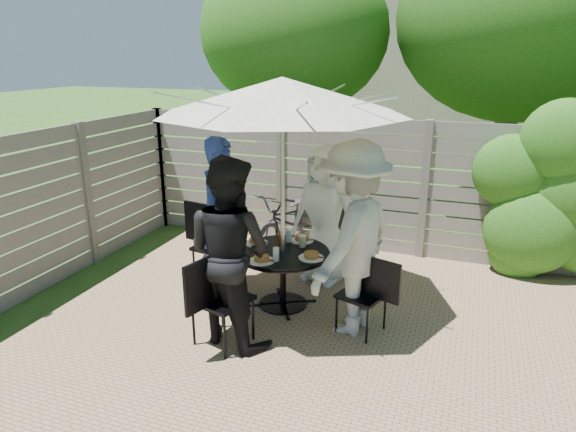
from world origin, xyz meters
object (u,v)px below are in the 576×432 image
(person_front, at_px, (230,252))
(plate_front, at_px, (262,259))
(chair_left, at_px, (217,261))
(syrup_jug, at_px, (281,241))
(chair_front, at_px, (222,318))
(glass_back, at_px, (289,236))
(chair_right, at_px, (362,310))
(coffee_cup, at_px, (302,241))
(plate_back, at_px, (302,239))
(umbrella, at_px, (282,96))
(bicycle, at_px, (291,220))
(chair_back, at_px, (329,257))
(plate_left, at_px, (256,242))
(glass_left, at_px, (257,242))
(plate_right, at_px, (311,256))
(patio_table, at_px, (283,268))
(person_left, at_px, (224,215))
(glass_front, at_px, (276,254))
(person_right, at_px, (353,240))
(person_back, at_px, (324,215))

(person_front, xyz_separation_m, plate_front, (0.13, 0.45, -0.23))
(plate_front, bearing_deg, chair_left, 144.08)
(syrup_jug, bearing_deg, person_front, -101.67)
(chair_front, xyz_separation_m, glass_back, (0.23, 1.21, 0.43))
(person_front, height_order, chair_right, person_front)
(syrup_jug, height_order, coffee_cup, syrup_jug)
(glass_back, bearing_deg, plate_back, 28.17)
(umbrella, xyz_separation_m, bicycle, (-0.46, 1.53, -1.80))
(chair_back, relative_size, chair_front, 0.89)
(chair_right, height_order, plate_left, chair_right)
(chair_left, xyz_separation_m, glass_left, (0.65, -0.29, 0.42))
(glass_left, height_order, coffee_cup, glass_left)
(plate_back, height_order, plate_right, same)
(patio_table, distance_m, glass_left, 0.39)
(chair_left, bearing_deg, chair_front, -50.31)
(person_left, distance_m, plate_front, 0.93)
(patio_table, height_order, chair_right, chair_right)
(person_front, height_order, glass_left, person_front)
(chair_right, bearing_deg, glass_left, 7.97)
(plate_left, bearing_deg, chair_right, -15.60)
(glass_front, xyz_separation_m, coffee_cup, (0.12, 0.46, -0.01))
(plate_front, bearing_deg, glass_front, 28.17)
(chair_back, height_order, person_right, person_right)
(patio_table, xyz_separation_m, glass_back, (-0.03, 0.28, 0.27))
(person_front, bearing_deg, plate_left, -66.55)
(patio_table, relative_size, plate_right, 4.67)
(chair_right, distance_m, plate_left, 1.39)
(person_front, bearing_deg, glass_left, -70.30)
(person_left, xyz_separation_m, glass_left, (0.52, -0.25, -0.18))
(chair_front, bearing_deg, plate_front, 0.11)
(plate_right, xyz_separation_m, coffee_cup, (-0.19, 0.28, 0.04))
(chair_back, relative_size, bicycle, 0.49)
(chair_front, xyz_separation_m, glass_left, (-0.02, 0.90, 0.43))
(person_left, relative_size, coffee_cup, 14.87)
(person_front, height_order, plate_right, person_front)
(person_back, bearing_deg, plate_front, -90.00)
(chair_left, bearing_deg, chair_back, 39.65)
(person_left, bearing_deg, chair_left, 90.65)
(person_left, bearing_deg, plate_right, -90.00)
(chair_right, relative_size, plate_left, 3.18)
(patio_table, bearing_deg, person_front, -105.57)
(chair_left, height_order, plate_back, chair_left)
(chair_front, xyz_separation_m, person_front, (0.04, 0.13, 0.62))
(person_right, xyz_separation_m, syrup_jug, (-0.84, 0.29, -0.23))
(chair_back, height_order, chair_right, chair_back)
(chair_left, distance_m, person_right, 1.91)
(patio_table, xyz_separation_m, glass_left, (-0.28, -0.03, 0.27))
(umbrella, xyz_separation_m, chair_left, (-0.93, 0.26, -1.96))
(chair_front, bearing_deg, chair_back, 0.14)
(bicycle, bearing_deg, glass_back, -62.79)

